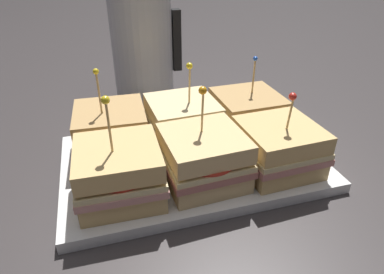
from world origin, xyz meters
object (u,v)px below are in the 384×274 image
object	(u,v)px
sandwich_front_left	(119,172)
sandwich_back_center	(183,122)
sandwich_back_left	(111,131)
sandwich_front_center	(202,158)
serving_platter	(192,162)
kettle_steel	(143,46)
sandwich_front_right	(278,147)
sandwich_back_right	(247,113)

from	to	relation	value
sandwich_front_left	sandwich_back_center	bearing A→B (deg)	44.41
sandwich_back_left	sandwich_back_center	distance (m)	0.13
sandwich_front_center	serving_platter	bearing A→B (deg)	87.78
sandwich_front_left	sandwich_front_center	xyz separation A→B (m)	(0.12, 0.00, 0.00)
sandwich_front_left	kettle_steel	size ratio (longest dim) A/B	0.59
serving_platter	sandwich_back_center	size ratio (longest dim) A/B	2.85
serving_platter	kettle_steel	bearing A→B (deg)	93.98
sandwich_front_right	sandwich_front_left	bearing A→B (deg)	179.83
sandwich_front_left	sandwich_back_right	world-z (taller)	sandwich_front_left
sandwich_back_center	sandwich_back_right	world-z (taller)	sandwich_back_center
sandwich_back_left	sandwich_front_left	bearing A→B (deg)	-89.88
sandwich_front_left	sandwich_front_right	xyz separation A→B (m)	(0.25, -0.00, -0.00)
serving_platter	sandwich_front_center	xyz separation A→B (m)	(-0.00, -0.06, 0.05)
sandwich_front_center	kettle_steel	xyz separation A→B (m)	(-0.02, 0.40, 0.07)
serving_platter	kettle_steel	distance (m)	0.35
sandwich_front_right	sandwich_back_center	size ratio (longest dim) A/B	0.90
sandwich_back_left	sandwich_back_center	xyz separation A→B (m)	(0.13, -0.00, 0.00)
sandwich_back_left	sandwich_back_right	bearing A→B (deg)	0.04
sandwich_front_right	sandwich_back_center	distance (m)	0.18
sandwich_front_center	sandwich_front_right	distance (m)	0.13
sandwich_back_left	kettle_steel	size ratio (longest dim) A/B	0.57
sandwich_front_right	sandwich_back_left	distance (m)	0.28
sandwich_front_center	sandwich_front_right	size ratio (longest dim) A/B	1.11
sandwich_front_right	sandwich_back_left	world-z (taller)	sandwich_back_left
sandwich_back_left	sandwich_back_center	world-z (taller)	sandwich_back_left
serving_platter	sandwich_back_center	bearing A→B (deg)	90.23
sandwich_back_center	sandwich_front_left	bearing A→B (deg)	-135.59
serving_platter	sandwich_front_right	xyz separation A→B (m)	(0.12, -0.06, 0.05)
sandwich_front_left	sandwich_back_right	distance (m)	0.28
sandwich_front_right	sandwich_back_center	world-z (taller)	sandwich_back_center
sandwich_back_left	sandwich_front_right	bearing A→B (deg)	-26.61
sandwich_front_right	sandwich_back_right	size ratio (longest dim) A/B	0.93
sandwich_back_center	kettle_steel	xyz separation A→B (m)	(-0.02, 0.27, 0.07)
sandwich_front_right	sandwich_back_center	xyz separation A→B (m)	(-0.13, 0.12, 0.00)
sandwich_front_right	kettle_steel	size ratio (longest dim) A/B	0.50
serving_platter	sandwich_back_left	xyz separation A→B (m)	(-0.13, 0.06, 0.05)
sandwich_front_left	sandwich_front_center	distance (m)	0.12
sandwich_front_right	kettle_steel	bearing A→B (deg)	110.43
sandwich_front_center	kettle_steel	world-z (taller)	kettle_steel
sandwich_back_left	sandwich_back_right	size ratio (longest dim) A/B	1.07
serving_platter	sandwich_front_right	size ratio (longest dim) A/B	3.18
sandwich_front_left	sandwich_back_left	world-z (taller)	sandwich_front_left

